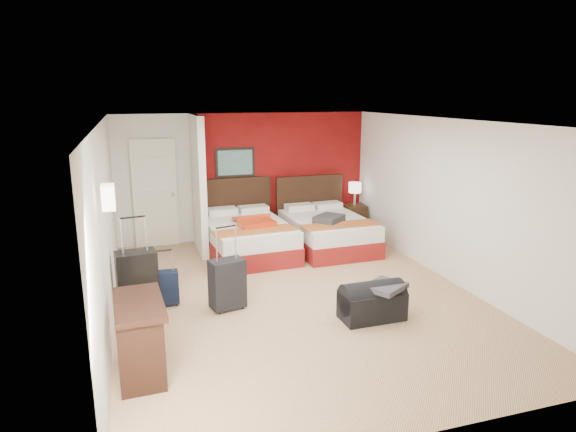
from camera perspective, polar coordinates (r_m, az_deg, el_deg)
name	(u,v)px	position (r m, az deg, el deg)	size (l,w,h in m)	color
ground	(295,296)	(7.42, 0.84, -9.00)	(6.50, 6.50, 0.00)	tan
room_walls	(183,198)	(8.12, -11.78, 1.98)	(5.02, 6.52, 2.50)	silver
red_accent_panel	(281,175)	(10.29, -0.80, 4.64)	(3.50, 0.04, 2.50)	maroon
partition_wall	(199,185)	(9.33, -10.06, 3.50)	(0.12, 1.20, 2.50)	silver
entry_door	(155,193)	(9.88, -14.78, 2.50)	(0.82, 0.06, 2.05)	silver
bed_left	(247,239)	(9.17, -4.62, -2.59)	(1.40, 2.01, 0.60)	silver
bed_right	(328,233)	(9.58, 4.50, -1.93)	(1.37, 1.96, 0.59)	white
red_suitcase_open	(254,221)	(9.01, -3.90, -0.55)	(0.61, 0.84, 0.10)	#BC3010
jacket_bundle	(329,219)	(9.18, 4.66, -0.32)	(0.51, 0.41, 0.12)	#37373C
nightstand	(354,219)	(10.65, 7.46, -0.34)	(0.44, 0.44, 0.61)	#311F10
table_lamp	(355,194)	(10.53, 7.55, 2.51)	(0.26, 0.26, 0.47)	white
suitcase_black	(137,282)	(7.15, -16.65, -7.12)	(0.52, 0.33, 0.79)	black
suitcase_charcoal	(227,286)	(6.93, -6.87, -7.82)	(0.45, 0.28, 0.67)	black
suitcase_navy	(166,289)	(7.23, -13.58, -8.07)	(0.33, 0.20, 0.46)	black
duffel_bag	(372,304)	(6.73, 9.48, -9.76)	(0.82, 0.44, 0.41)	black
jacket_draped	(385,286)	(6.66, 10.91, -7.83)	(0.50, 0.42, 0.07)	#3F3E44
desk	(141,338)	(5.57, -16.28, -13.08)	(0.49, 0.97, 0.81)	black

